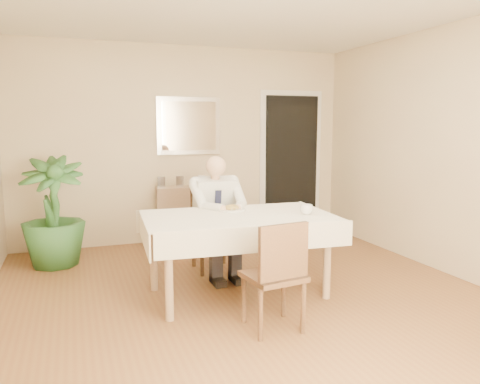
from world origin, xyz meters
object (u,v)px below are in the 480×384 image
object	(u,v)px
seated_man	(219,210)
sideboard	(193,214)
dining_table	(238,224)
chair_near	(277,271)
coffee_mug	(306,209)
chair_far	(211,224)
potted_palm	(53,212)

from	to	relation	value
seated_man	sideboard	bearing A→B (deg)	86.64
dining_table	chair_near	bearing A→B (deg)	-85.80
chair_near	coffee_mug	size ratio (longest dim) A/B	7.46
chair_far	coffee_mug	distance (m)	1.26
dining_table	sideboard	distance (m)	2.08
dining_table	seated_man	size ratio (longest dim) A/B	1.43
chair_near	potted_palm	xyz separation A→B (m)	(-1.64, 2.40, 0.13)
seated_man	dining_table	bearing A→B (deg)	-90.00
chair_far	coffee_mug	xyz separation A→B (m)	(0.60, -1.06, 0.31)
dining_table	chair_near	xyz separation A→B (m)	(0.01, -0.85, -0.19)
coffee_mug	dining_table	bearing A→B (deg)	162.70
dining_table	chair_far	xyz separation A→B (m)	(0.00, 0.88, -0.18)
sideboard	dining_table	bearing A→B (deg)	-86.44
chair_far	sideboard	bearing A→B (deg)	78.71
coffee_mug	potted_palm	world-z (taller)	potted_palm
chair_near	coffee_mug	distance (m)	0.95
chair_far	seated_man	xyz separation A→B (m)	(0.00, -0.29, 0.20)
coffee_mug	chair_far	bearing A→B (deg)	119.30
chair_near	dining_table	bearing A→B (deg)	82.42
dining_table	sideboard	size ratio (longest dim) A/B	1.88
dining_table	coffee_mug	size ratio (longest dim) A/B	15.40
coffee_mug	potted_palm	xyz separation A→B (m)	(-2.23, 1.73, -0.19)
sideboard	potted_palm	xyz separation A→B (m)	(-1.72, -0.51, 0.23)
chair_near	potted_palm	size ratio (longest dim) A/B	0.70
chair_near	seated_man	bearing A→B (deg)	82.22
seated_man	sideboard	size ratio (longest dim) A/B	1.32
dining_table	potted_palm	bearing A→B (deg)	140.24
dining_table	seated_man	distance (m)	0.59
seated_man	sideboard	distance (m)	1.50
chair_far	sideboard	size ratio (longest dim) A/B	0.93
chair_near	sideboard	world-z (taller)	chair_near
potted_palm	sideboard	bearing A→B (deg)	16.55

